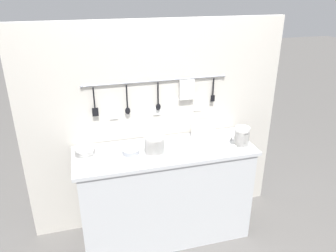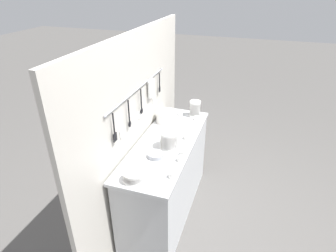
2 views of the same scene
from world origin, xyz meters
TOP-DOWN VIEW (x-y plane):
  - ground_plane at (0.00, 0.00)m, footprint 20.00×20.00m
  - counter at (0.00, 0.00)m, footprint 1.48×0.52m
  - back_wall at (0.00, 0.29)m, footprint 2.28×0.08m
  - bowl_stack_back_corner at (-0.63, 0.06)m, footprint 0.16×0.16m
  - bowl_stack_short_front at (-0.10, -0.05)m, footprint 0.15×0.15m
  - bowl_stack_nested_right at (0.62, -0.13)m, footprint 0.12×0.12m
  - plate_stack at (0.38, 0.13)m, footprint 0.21×0.21m
  - steel_mixing_bowl at (-0.28, 0.01)m, footprint 0.14×0.14m
  - cup_centre at (-0.18, -0.21)m, footprint 0.05×0.05m
  - cup_edge_far at (0.20, -0.08)m, footprint 0.05×0.05m
  - cup_front_right at (0.59, 0.03)m, footprint 0.05×0.05m
  - cup_edge_near at (0.53, 0.10)m, footprint 0.05×0.05m
  - cup_back_left at (0.52, -0.17)m, footprint 0.05×0.05m
  - cup_back_right at (0.18, 0.03)m, footprint 0.05×0.05m
  - cup_front_left at (-0.50, -0.21)m, footprint 0.05×0.05m
  - cup_by_caddy at (-0.27, -0.21)m, footprint 0.05×0.05m
  - cup_mid_row at (0.10, -0.16)m, footprint 0.05×0.05m

SIDE VIEW (x-z plane):
  - ground_plane at x=0.00m, z-range 0.00..0.00m
  - counter at x=0.00m, z-range 0.00..0.87m
  - steel_mixing_bowl at x=-0.28m, z-range 0.87..0.91m
  - cup_centre at x=-0.18m, z-range 0.87..0.91m
  - cup_edge_far at x=0.20m, z-range 0.87..0.91m
  - cup_front_right at x=0.59m, z-range 0.87..0.91m
  - cup_edge_near at x=0.53m, z-range 0.87..0.91m
  - cup_back_left at x=0.52m, z-range 0.87..0.91m
  - cup_back_right at x=0.18m, z-range 0.87..0.91m
  - cup_front_left at x=-0.50m, z-range 0.87..0.91m
  - cup_by_caddy at x=-0.27m, z-range 0.87..0.91m
  - cup_mid_row at x=0.10m, z-range 0.87..0.91m
  - bowl_stack_back_corner at x=-0.63m, z-range 0.87..0.95m
  - plate_stack at x=0.38m, z-range 0.87..0.99m
  - back_wall at x=0.00m, z-range 0.00..1.87m
  - bowl_stack_short_front at x=-0.10m, z-range 0.87..1.03m
  - bowl_stack_nested_right at x=0.62m, z-range 0.87..1.05m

